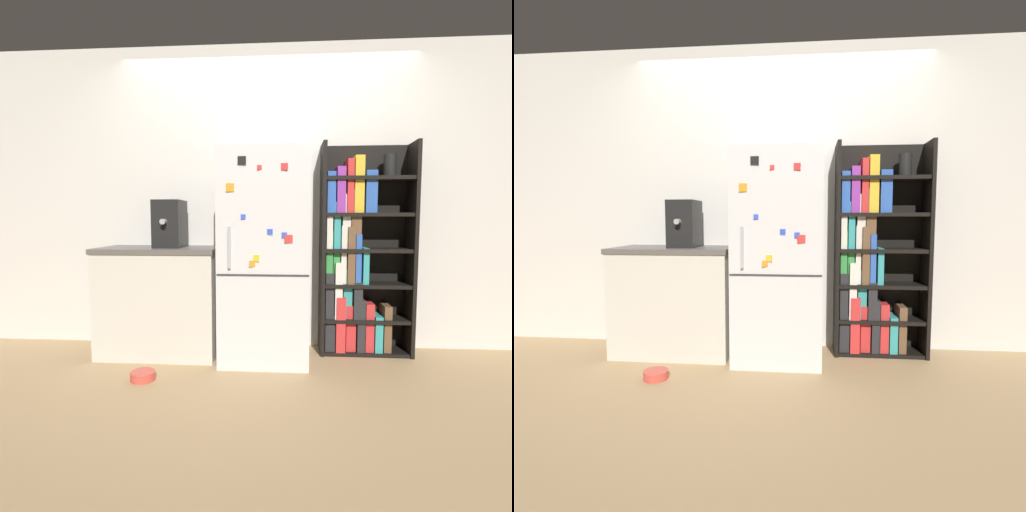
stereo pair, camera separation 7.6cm
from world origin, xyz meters
The scene contains 7 objects.
ground_plane centered at (0.00, 0.00, 0.00)m, with size 16.00×16.00×0.00m, color tan.
wall_back centered at (0.00, 0.47, 1.30)m, with size 8.00×0.05×2.60m.
refrigerator centered at (0.00, 0.12, 0.83)m, with size 0.68×0.68×1.65m.
bookshelf centered at (0.75, 0.32, 0.78)m, with size 0.75×0.30×1.74m.
kitchen_counter centered at (-0.87, 0.17, 0.45)m, with size 0.98×0.57×0.89m.
espresso_machine centered at (-0.78, 0.17, 1.08)m, with size 0.22×0.36×0.38m.
pet_bowl centered at (-0.83, -0.41, 0.03)m, with size 0.18×0.18×0.06m.
Camera 2 is at (0.24, -3.04, 1.12)m, focal length 28.00 mm.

